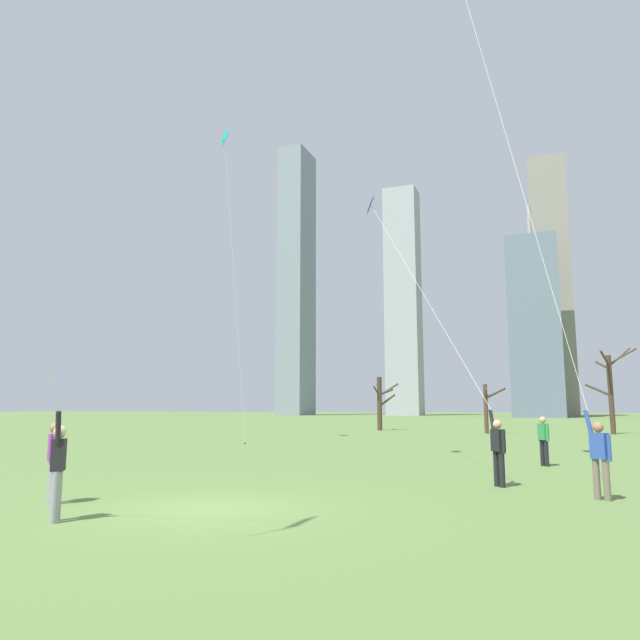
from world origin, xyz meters
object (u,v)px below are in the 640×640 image
Objects in this scene: kite_flyer_far_back_red at (555,304)px; kite_flyer_foreground_left_pink at (25,316)px; bare_tree_left_of_center at (487,405)px; bare_tree_rightmost at (610,388)px; distant_kite_low_near_trees_teal at (226,155)px; bare_tree_leftmost at (381,401)px; kite_flyer_foreground_right_blue at (476,406)px; bystander_watching_nearby at (544,438)px; bystander_far_off_by_trees at (53,458)px.

kite_flyer_far_back_red reaches higher than kite_flyer_foreground_left_pink.
bare_tree_rightmost reaches higher than bare_tree_left_of_center.
distant_kite_low_near_trees_teal is 25.53m from bare_tree_left_of_center.
kite_flyer_foreground_left_pink is 42.09m from bare_tree_leftmost.
kite_flyer_foreground_left_pink is 0.69× the size of distant_kite_low_near_trees_teal.
bare_tree_left_of_center is (-2.55, 29.31, 0.09)m from kite_flyer_foreground_right_blue.
bystander_far_off_by_trees is (-9.23, -11.83, 0.00)m from bystander_watching_nearby.
distant_kite_low_near_trees_teal is 24.60m from bare_tree_leftmost.
kite_flyer_far_back_red is 5.28× the size of bare_tree_left_of_center.
bare_tree_leftmost is at bearing 97.72° from kite_flyer_foreground_left_pink.
kite_flyer_foreground_right_blue is 5.52m from bystander_watching_nearby.
bystander_watching_nearby is (-0.51, 6.39, -3.46)m from kite_flyer_far_back_red.
kite_flyer_foreground_right_blue is at bearing -100.58° from bare_tree_rightmost.
kite_flyer_foreground_left_pink is 42.41m from bare_tree_rightmost.
bystander_far_off_by_trees is (-1.81, 2.59, -2.46)m from kite_flyer_foreground_left_pink.
bare_tree_left_of_center is at bearing -165.38° from bare_tree_rightmost.
kite_flyer_foreground_left_pink is 2.89× the size of bare_tree_leftmost.
kite_flyer_foreground_left_pink is (-7.93, -8.04, -1.00)m from kite_flyer_far_back_red.
bystander_far_off_by_trees is at bearing -98.11° from bare_tree_left_of_center.
kite_flyer_far_back_red is 11.77× the size of bystander_far_off_by_trees.
bare_tree_rightmost is (13.56, 38.15, 2.40)m from bystander_far_off_by_trees.
kite_flyer_far_back_red is at bearing -30.21° from kite_flyer_foreground_right_blue.
bare_tree_leftmost is at bearing 111.98° from kite_flyer_far_back_red.
kite_flyer_foreground_right_blue reaches higher than bystander_watching_nearby.
bare_tree_leftmost is (-17.41, 0.95, -0.85)m from bare_tree_rightmost.
bystander_watching_nearby is at bearing -64.39° from bare_tree_leftmost.
bystander_watching_nearby is (1.55, 5.18, -1.06)m from kite_flyer_foreground_right_blue.
kite_flyer_foreground_right_blue is at bearing -70.46° from bare_tree_leftmost.
bystander_far_off_by_trees is 36.33m from bare_tree_left_of_center.
bystander_watching_nearby is 0.09× the size of distant_kite_low_near_trees_teal.
kite_flyer_foreground_right_blue is 24.84m from distant_kite_low_near_trees_teal.
kite_flyer_far_back_red is at bearing -38.79° from distant_kite_low_near_trees_teal.
kite_flyer_foreground_right_blue reaches higher than bystander_far_off_by_trees.
bare_tree_left_of_center is (5.12, 35.95, 1.15)m from bystander_far_off_by_trees.
bystander_far_off_by_trees is 26.21m from distant_kite_low_near_trees_teal.
kite_flyer_far_back_red reaches higher than bystander_watching_nearby.
bare_tree_left_of_center reaches higher than bystander_far_off_by_trees.
distant_kite_low_near_trees_teal reaches higher than kite_flyer_foreground_right_blue.
kite_flyer_far_back_red is 32.95m from bare_tree_rightmost.
bare_tree_leftmost is (3.83, 19.66, -14.27)m from distant_kite_low_near_trees_teal.
kite_flyer_foreground_right_blue is 10.21m from bystander_far_off_by_trees.
bystander_watching_nearby is 0.45× the size of bare_tree_left_of_center.
bystander_watching_nearby is at bearing -99.35° from bare_tree_rightmost.
bare_tree_leftmost reaches higher than bystander_far_off_by_trees.
bare_tree_rightmost is (3.82, 32.71, -1.06)m from kite_flyer_far_back_red.
bare_tree_left_of_center is (12.80, 16.51, -14.67)m from distant_kite_low_near_trees_teal.
bare_tree_rightmost is (4.33, 26.32, 2.40)m from bystander_watching_nearby.
kite_flyer_far_back_red is at bearing -68.02° from bare_tree_leftmost.
kite_flyer_foreground_left_pink reaches higher than bare_tree_rightmost.
bare_tree_rightmost is 17.45m from bare_tree_leftmost.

